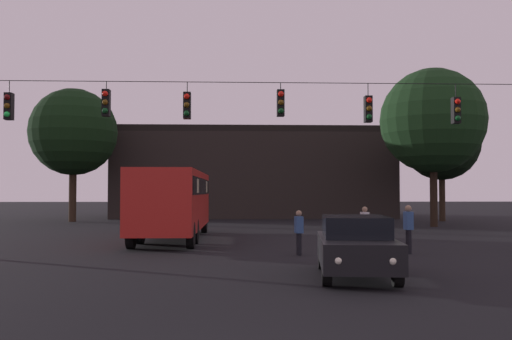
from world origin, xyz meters
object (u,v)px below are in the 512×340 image
Objects in this scene: tree_behind_building at (441,142)px; tree_right_far at (73,132)px; car_near_right at (356,245)px; pedestrian_crossing_center at (365,224)px; city_bus at (174,197)px; tree_left_silhouette at (433,121)px; pedestrian_crossing_right at (408,226)px; pedestrian_crossing_left at (299,230)px.

tree_right_far is at bearing 179.34° from tree_behind_building.
tree_behind_building is at bearing -0.66° from tree_right_far.
car_near_right is 2.89× the size of pedestrian_crossing_center.
car_near_right is (5.73, -11.40, -1.07)m from city_bus.
pedestrian_crossing_center is 0.16× the size of tree_left_silhouette.
pedestrian_crossing_right is at bearing -35.50° from city_bus.
tree_behind_building is at bearing 39.92° from city_bus.
tree_right_far is at bearing 122.07° from pedestrian_crossing_left.
pedestrian_crossing_left is at bearing -53.26° from city_bus.
car_near_right is 30.60m from tree_right_far.
pedestrian_crossing_right is at bearing 60.47° from car_near_right.
car_near_right reaches higher than pedestrian_crossing_left.
car_near_right is 29.12m from tree_behind_building.
pedestrian_crossing_center is 0.17× the size of tree_right_far.
tree_left_silhouette is (6.09, 14.67, 5.49)m from pedestrian_crossing_right.
tree_right_far is (-16.35, 18.92, 5.44)m from pedestrian_crossing_center.
tree_behind_building reaches higher than city_bus.
pedestrian_crossing_center is (1.97, 7.52, 0.07)m from car_near_right.
tree_right_far is (-23.42, 6.56, -0.12)m from tree_left_silhouette.
pedestrian_crossing_right is 0.20× the size of tree_behind_building.
pedestrian_crossing_right is (0.98, -2.31, 0.07)m from pedestrian_crossing_center.
pedestrian_crossing_right reaches higher than car_near_right.
pedestrian_crossing_center is at bearing -118.02° from tree_behind_building.
pedestrian_crossing_left is 0.18× the size of tree_behind_building.
tree_behind_building is (8.93, 20.93, 4.73)m from pedestrian_crossing_right.
tree_left_silhouette is 6.91m from tree_behind_building.
tree_right_far is (-17.33, 21.23, 5.36)m from pedestrian_crossing_right.
car_near_right is 5.99m from pedestrian_crossing_right.
city_bus reaches higher than pedestrian_crossing_center.
pedestrian_crossing_right is at bearing -112.56° from tree_left_silhouette.
pedestrian_crossing_center is at bearing -49.17° from tree_right_far.
pedestrian_crossing_left is 3.84m from pedestrian_crossing_right.
city_bus is 6.62× the size of pedestrian_crossing_right.
city_bus is 8.18m from pedestrian_crossing_left.
tree_behind_building is 26.26m from tree_right_far.
tree_left_silhouette reaches higher than pedestrian_crossing_left.
tree_right_far reaches higher than pedestrian_crossing_right.
pedestrian_crossing_right is (3.83, 0.31, 0.10)m from pedestrian_crossing_left.
pedestrian_crossing_right is 27.92m from tree_right_far.
city_bus is 1.15× the size of tree_left_silhouette.
tree_behind_building is at bearing 59.02° from pedestrian_crossing_left.
city_bus is 10.70m from pedestrian_crossing_right.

